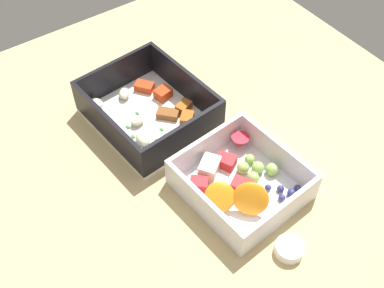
{
  "coord_description": "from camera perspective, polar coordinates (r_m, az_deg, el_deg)",
  "views": [
    {
      "loc": [
        37.08,
        -26.42,
        58.27
      ],
      "look_at": [
        -0.7,
        0.21,
        4.0
      ],
      "focal_mm": 45.56,
      "sensor_mm": 36.0,
      "label": 1
    }
  ],
  "objects": [
    {
      "name": "fruit_bowl",
      "position": [
        0.68,
        5.61,
        -4.4
      ],
      "size": [
        16.56,
        15.7,
        5.57
      ],
      "rotation": [
        0.0,
        0.0,
        0.08
      ],
      "color": "white",
      "rests_on": "table_surface"
    },
    {
      "name": "paper_cup_liner",
      "position": [
        0.64,
        11.3,
        -11.95
      ],
      "size": [
        3.71,
        3.71,
        1.55
      ],
      "primitive_type": "cylinder",
      "color": "white",
      "rests_on": "table_surface"
    },
    {
      "name": "pasta_container",
      "position": [
        0.76,
        -5.04,
        3.86
      ],
      "size": [
        19.5,
        16.97,
        6.22
      ],
      "rotation": [
        0.0,
        0.0,
        0.08
      ],
      "color": "white",
      "rests_on": "table_surface"
    },
    {
      "name": "table_surface",
      "position": [
        0.73,
        0.18,
        -1.94
      ],
      "size": [
        80.0,
        80.0,
        2.0
      ],
      "primitive_type": "cube",
      "color": "tan",
      "rests_on": "ground"
    }
  ]
}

